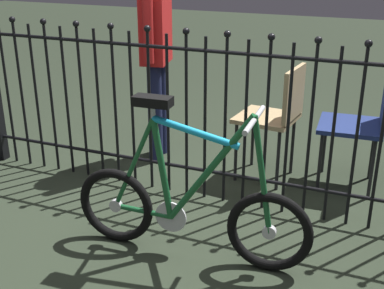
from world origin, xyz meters
name	(u,v)px	position (x,y,z in m)	size (l,w,h in m)	color
ground_plane	(167,241)	(0.00, 0.00, 0.00)	(20.00, 20.00, 0.00)	#283123
iron_fence	(197,112)	(-0.06, 0.60, 0.60)	(3.52, 0.07, 1.19)	black
bicycle	(188,206)	(0.17, -0.07, 0.30)	(1.33, 0.40, 0.89)	black
chair_tan	(277,112)	(0.36, 1.06, 0.52)	(0.44, 0.43, 0.84)	black
chair_navy	(363,121)	(0.93, 1.16, 0.49)	(0.45, 0.45, 0.78)	black
person_visitor	(156,45)	(-0.60, 1.13, 0.90)	(0.24, 0.47, 1.52)	#191E3F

